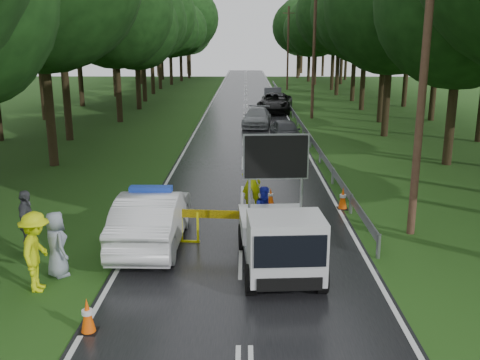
{
  "coord_description": "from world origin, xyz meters",
  "views": [
    {
      "loc": [
        0.01,
        -13.88,
        5.84
      ],
      "look_at": [
        -0.18,
        3.6,
        1.3
      ],
      "focal_mm": 40.0,
      "sensor_mm": 36.0,
      "label": 1
    }
  ],
  "objects_px": {
    "work_truck": "(280,239)",
    "queue_car_first": "(286,131)",
    "civilian": "(265,212)",
    "police_sedan": "(152,218)",
    "queue_car_fourth": "(273,96)",
    "barrier": "(222,219)",
    "queue_car_second": "(257,117)",
    "queue_car_third": "(275,103)",
    "officer": "(251,183)"
  },
  "relations": [
    {
      "from": "queue_car_third",
      "to": "queue_car_fourth",
      "type": "distance_m",
      "value": 6.0
    },
    {
      "from": "queue_car_third",
      "to": "queue_car_fourth",
      "type": "bearing_deg",
      "value": 96.53
    },
    {
      "from": "barrier",
      "to": "civilian",
      "type": "height_order",
      "value": "civilian"
    },
    {
      "from": "officer",
      "to": "civilian",
      "type": "height_order",
      "value": "officer"
    },
    {
      "from": "officer",
      "to": "queue_car_first",
      "type": "distance_m",
      "value": 13.25
    },
    {
      "from": "police_sedan",
      "to": "barrier",
      "type": "distance_m",
      "value": 2.05
    },
    {
      "from": "civilian",
      "to": "queue_car_fourth",
      "type": "relative_size",
      "value": 0.33
    },
    {
      "from": "officer",
      "to": "civilian",
      "type": "distance_m",
      "value": 2.89
    },
    {
      "from": "queue_car_first",
      "to": "queue_car_second",
      "type": "bearing_deg",
      "value": 99.97
    },
    {
      "from": "barrier",
      "to": "queue_car_fourth",
      "type": "relative_size",
      "value": 0.54
    },
    {
      "from": "civilian",
      "to": "queue_car_fourth",
      "type": "height_order",
      "value": "civilian"
    },
    {
      "from": "barrier",
      "to": "queue_car_second",
      "type": "xyz_separation_m",
      "value": [
        1.47,
        22.63,
        -0.13
      ]
    },
    {
      "from": "officer",
      "to": "queue_car_fourth",
      "type": "xyz_separation_m",
      "value": [
        2.38,
        33.11,
        -0.16
      ]
    },
    {
      "from": "queue_car_third",
      "to": "queue_car_second",
      "type": "bearing_deg",
      "value": -94.63
    },
    {
      "from": "police_sedan",
      "to": "queue_car_first",
      "type": "distance_m",
      "value": 17.48
    },
    {
      "from": "queue_car_second",
      "to": "queue_car_third",
      "type": "xyz_separation_m",
      "value": [
        1.71,
        8.04,
        0.15
      ]
    },
    {
      "from": "officer",
      "to": "queue_car_second",
      "type": "relative_size",
      "value": 0.41
    },
    {
      "from": "barrier",
      "to": "queue_car_third",
      "type": "bearing_deg",
      "value": 88.76
    },
    {
      "from": "queue_car_third",
      "to": "police_sedan",
      "type": "bearing_deg",
      "value": -92.27
    },
    {
      "from": "queue_car_fourth",
      "to": "queue_car_first",
      "type": "bearing_deg",
      "value": -88.06
    },
    {
      "from": "barrier",
      "to": "work_truck",
      "type": "bearing_deg",
      "value": -46.91
    },
    {
      "from": "work_truck",
      "to": "officer",
      "type": "xyz_separation_m",
      "value": [
        -0.68,
        5.55,
        0.01
      ]
    },
    {
      "from": "queue_car_fourth",
      "to": "queue_car_third",
      "type": "bearing_deg",
      "value": -88.34
    },
    {
      "from": "officer",
      "to": "queue_car_fourth",
      "type": "distance_m",
      "value": 33.19
    },
    {
      "from": "police_sedan",
      "to": "queue_car_second",
      "type": "bearing_deg",
      "value": -98.49
    },
    {
      "from": "police_sedan",
      "to": "work_truck",
      "type": "bearing_deg",
      "value": 152.63
    },
    {
      "from": "work_truck",
      "to": "queue_car_first",
      "type": "height_order",
      "value": "work_truck"
    },
    {
      "from": "work_truck",
      "to": "queue_car_second",
      "type": "height_order",
      "value": "work_truck"
    },
    {
      "from": "queue_car_second",
      "to": "queue_car_fourth",
      "type": "xyz_separation_m",
      "value": [
        1.8,
        14.04,
        0.12
      ]
    },
    {
      "from": "queue_car_third",
      "to": "officer",
      "type": "bearing_deg",
      "value": -87.45
    },
    {
      "from": "queue_car_second",
      "to": "queue_car_third",
      "type": "bearing_deg",
      "value": 83.85
    },
    {
      "from": "officer",
      "to": "queue_car_third",
      "type": "xyz_separation_m",
      "value": [
        2.29,
        27.11,
        -0.13
      ]
    },
    {
      "from": "police_sedan",
      "to": "queue_car_fourth",
      "type": "distance_m",
      "value": 37.14
    },
    {
      "from": "queue_car_second",
      "to": "queue_car_fourth",
      "type": "distance_m",
      "value": 14.16
    },
    {
      "from": "work_truck",
      "to": "civilian",
      "type": "distance_m",
      "value": 2.71
    },
    {
      "from": "queue_car_first",
      "to": "officer",
      "type": "bearing_deg",
      "value": -104.43
    },
    {
      "from": "queue_car_first",
      "to": "queue_car_fourth",
      "type": "xyz_separation_m",
      "value": [
        0.2,
        20.04,
        0.11
      ]
    },
    {
      "from": "work_truck",
      "to": "queue_car_third",
      "type": "relative_size",
      "value": 0.76
    },
    {
      "from": "civilian",
      "to": "queue_car_second",
      "type": "height_order",
      "value": "civilian"
    },
    {
      "from": "police_sedan",
      "to": "civilian",
      "type": "bearing_deg",
      "value": -166.42
    },
    {
      "from": "officer",
      "to": "queue_car_first",
      "type": "height_order",
      "value": "officer"
    },
    {
      "from": "civilian",
      "to": "queue_car_second",
      "type": "relative_size",
      "value": 0.35
    },
    {
      "from": "police_sedan",
      "to": "work_truck",
      "type": "xyz_separation_m",
      "value": [
        3.62,
        -1.9,
        0.11
      ]
    },
    {
      "from": "queue_car_second",
      "to": "officer",
      "type": "bearing_deg",
      "value": -85.88
    },
    {
      "from": "police_sedan",
      "to": "civilian",
      "type": "xyz_separation_m",
      "value": [
        3.34,
        0.79,
        -0.03
      ]
    },
    {
      "from": "barrier",
      "to": "queue_car_second",
      "type": "bearing_deg",
      "value": 90.96
    },
    {
      "from": "work_truck",
      "to": "civilian",
      "type": "xyz_separation_m",
      "value": [
        -0.28,
        2.69,
        -0.14
      ]
    },
    {
      "from": "civilian",
      "to": "queue_car_third",
      "type": "relative_size",
      "value": 0.27
    },
    {
      "from": "officer",
      "to": "police_sedan",
      "type": "bearing_deg",
      "value": 51.23
    },
    {
      "from": "police_sedan",
      "to": "civilian",
      "type": "height_order",
      "value": "police_sedan"
    }
  ]
}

